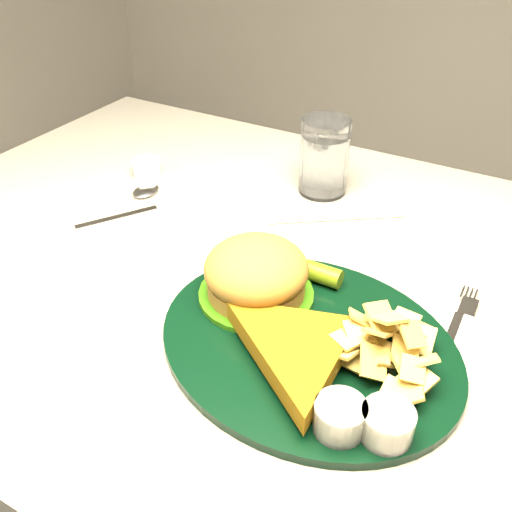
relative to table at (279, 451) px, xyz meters
The scene contains 7 objects.
table is the anchor object (origin of this frame).
dinner_plate 0.44m from the table, 53.07° to the right, with size 0.34×0.28×0.08m, color black, non-canonical shape.
water_glass 0.49m from the table, 102.06° to the left, with size 0.07×0.07×0.12m, color white.
fork_napkin 0.44m from the table, ahead, with size 0.11×0.15×0.01m, color white, non-canonical shape.
spoon 0.47m from the table, behind, with size 0.04×0.17×0.01m, color white, non-canonical shape.
ramekin 0.52m from the table, 159.33° to the left, with size 0.04×0.04×0.03m, color white.
wrapped_straw 0.41m from the table, 85.74° to the left, with size 0.20×0.07×0.01m, color white, non-canonical shape.
Camera 1 is at (0.26, -0.53, 1.18)m, focal length 40.00 mm.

